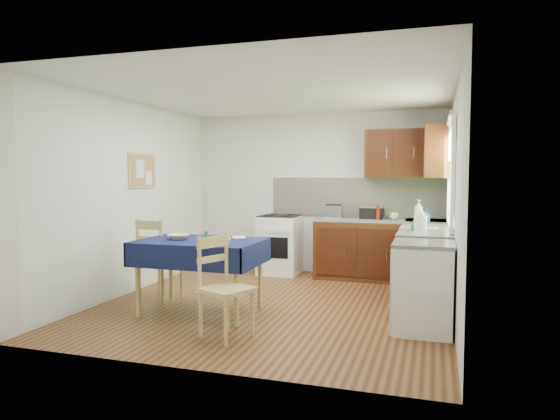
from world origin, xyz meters
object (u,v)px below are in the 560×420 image
(chair_far, at_px, (157,257))
(chair_near, at_px, (223,283))
(kettle, at_px, (421,222))
(dish_rack, at_px, (419,227))
(sandwich_press, at_px, (372,212))
(toaster, at_px, (334,212))
(dining_table, at_px, (200,249))

(chair_far, distance_m, chair_near, 1.69)
(chair_far, relative_size, kettle, 4.23)
(chair_near, distance_m, kettle, 2.39)
(dish_rack, relative_size, kettle, 1.84)
(dish_rack, bearing_deg, kettle, -88.14)
(sandwich_press, bearing_deg, toaster, -155.47)
(toaster, height_order, sandwich_press, toaster)
(dining_table, xyz_separation_m, kettle, (2.33, 0.87, 0.29))
(dining_table, distance_m, toaster, 2.59)
(dining_table, height_order, kettle, kettle)
(dining_table, xyz_separation_m, chair_near, (0.57, -0.67, -0.20))
(chair_far, xyz_separation_m, kettle, (3.09, 0.50, 0.47))
(dining_table, relative_size, chair_far, 1.33)
(chair_near, xyz_separation_m, kettle, (1.76, 1.54, 0.50))
(toaster, height_order, kettle, kettle)
(dining_table, height_order, sandwich_press, sandwich_press)
(toaster, distance_m, kettle, 1.98)
(toaster, bearing_deg, kettle, -52.87)
(chair_near, relative_size, dish_rack, 2.19)
(chair_far, relative_size, chair_near, 1.05)
(sandwich_press, relative_size, dish_rack, 0.75)
(chair_near, height_order, dish_rack, dish_rack)
(chair_near, relative_size, toaster, 3.64)
(chair_far, height_order, chair_near, chair_far)
(dining_table, distance_m, chair_near, 0.91)
(chair_far, bearing_deg, sandwich_press, -128.88)
(chair_far, bearing_deg, kettle, -160.55)
(sandwich_press, xyz_separation_m, dish_rack, (0.71, -1.32, -0.07))
(chair_far, distance_m, toaster, 2.73)
(dish_rack, bearing_deg, chair_near, -138.15)
(chair_near, xyz_separation_m, toaster, (0.46, 3.04, 0.48))
(chair_near, bearing_deg, dining_table, 63.63)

